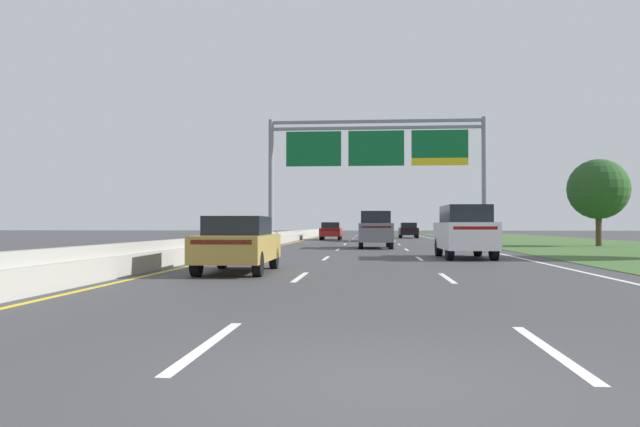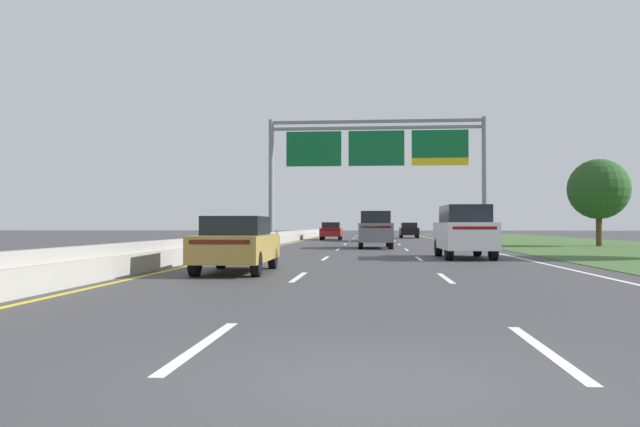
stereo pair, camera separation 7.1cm
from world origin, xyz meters
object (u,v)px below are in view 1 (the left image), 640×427
Objects in this scene: car_gold_left_lane_sedan at (238,243)px; roadside_tree_mid at (598,189)px; overhead_sign_gantry at (376,154)px; car_grey_centre_lane_suv at (375,229)px; pickup_truck_darkgreen at (374,228)px; car_white_right_lane_suv at (465,231)px; car_black_right_lane_sedan at (408,230)px; car_red_left_lane_sedan at (331,231)px.

car_gold_left_lane_sedan is 0.82× the size of roadside_tree_mid.
overhead_sign_gantry reaches higher than car_grey_centre_lane_suv.
car_grey_centre_lane_suv is 0.87× the size of roadside_tree_mid.
overhead_sign_gantry is 14.34m from roadside_tree_mid.
car_white_right_lane_suv is (3.53, -26.04, 0.02)m from pickup_truck_darkgreen.
pickup_truck_darkgreen is at bearing 164.31° from car_black_right_lane_sedan.
car_grey_centre_lane_suv is (-3.50, 10.61, 0.00)m from car_white_right_lane_suv.
car_grey_centre_lane_suv is at bearing -12.99° from car_gold_left_lane_sedan.
overhead_sign_gantry is at bearing -1.86° from car_grey_centre_lane_suv.
roadside_tree_mid is (17.81, 22.70, 2.73)m from car_gold_left_lane_sedan.
car_grey_centre_lane_suv is at bearing -163.73° from roadside_tree_mid.
pickup_truck_darkgreen reaches higher than car_gold_left_lane_sedan.
car_grey_centre_lane_suv is at bearing 172.86° from car_black_right_lane_sedan.
car_black_right_lane_sedan is at bearing 113.24° from roadside_tree_mid.
car_gold_left_lane_sedan is (-0.12, -38.31, 0.00)m from car_red_left_lane_sedan.
car_white_right_lane_suv is 1.07× the size of car_red_left_lane_sedan.
pickup_truck_darkgreen is 15.43m from car_grey_centre_lane_suv.
car_white_right_lane_suv and car_grey_centre_lane_suv have the same top height.
car_white_right_lane_suv reaches higher than car_black_right_lane_sedan.
car_grey_centre_lane_suv is 14.64m from roadside_tree_mid.
car_black_right_lane_sedan is 1.00× the size of car_red_left_lane_sedan.
car_black_right_lane_sedan is 28.30m from car_grey_centre_lane_suv.
car_black_right_lane_sedan is 11.19m from car_red_left_lane_sedan.
pickup_truck_darkgreen is 13.14m from car_black_right_lane_sedan.
car_grey_centre_lane_suv is at bearing -169.22° from car_red_left_lane_sedan.
overhead_sign_gantry reaches higher than roadside_tree_mid.
car_red_left_lane_sedan is 20.03m from car_grey_centre_lane_suv.
car_red_left_lane_sedan is at bearing 12.44° from car_white_right_lane_suv.
roadside_tree_mid is (17.68, -15.61, 2.73)m from car_red_left_lane_sedan.
roadside_tree_mid is at bearing -156.72° from car_black_right_lane_sedan.
car_red_left_lane_sedan is at bearing 138.56° from roadside_tree_mid.
roadside_tree_mid reaches higher than pickup_truck_darkgreen.
overhead_sign_gantry is 3.18× the size of car_grey_centre_lane_suv.
car_gold_left_lane_sedan is at bearing 167.12° from car_grey_centre_lane_suv.
overhead_sign_gantry reaches higher than car_black_right_lane_sedan.
car_white_right_lane_suv is at bearing 179.99° from car_black_right_lane_sedan.
car_red_left_lane_sedan is (-3.94, 12.49, -5.41)m from overhead_sign_gantry.
car_white_right_lane_suv is 38.69m from car_black_right_lane_sedan.
car_white_right_lane_suv is at bearing -171.95° from pickup_truck_darkgreen.
pickup_truck_darkgreen is at bearing 140.65° from roadside_tree_mid.
car_grey_centre_lane_suv is 19.07m from car_gold_left_lane_sedan.
pickup_truck_darkgreen is at bearing 91.00° from overhead_sign_gantry.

